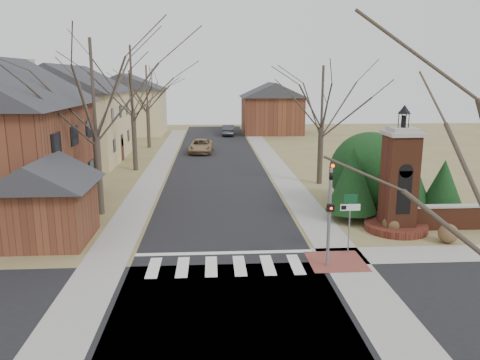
{
  "coord_description": "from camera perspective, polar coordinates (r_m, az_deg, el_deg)",
  "views": [
    {
      "loc": [
        -0.53,
        -17.66,
        7.84
      ],
      "look_at": [
        0.94,
        6.0,
        2.57
      ],
      "focal_mm": 35.0,
      "sensor_mm": 36.0,
      "label": 1
    }
  ],
  "objects": [
    {
      "name": "main_street",
      "position": [
        40.43,
        -2.73,
        1.35
      ],
      "size": [
        8.0,
        70.0,
        0.01
      ],
      "primitive_type": "cube",
      "color": "black",
      "rests_on": "ground"
    },
    {
      "name": "pickup_truck",
      "position": [
        49.12,
        -4.77,
        4.14
      ],
      "size": [
        2.6,
        5.15,
        1.4
      ],
      "primitive_type": "imported",
      "rotation": [
        0.0,
        0.0,
        -0.06
      ],
      "color": "#957951",
      "rests_on": "ground"
    },
    {
      "name": "evergreen_near",
      "position": [
        26.43,
        13.54,
        0.08
      ],
      "size": [
        2.8,
        2.8,
        4.1
      ],
      "color": "#473D33",
      "rests_on": "ground"
    },
    {
      "name": "bare_tree_0",
      "position": [
        27.43,
        -17.57,
        11.67
      ],
      "size": [
        8.05,
        8.05,
        11.15
      ],
      "color": "#473D33",
      "rests_on": "ground"
    },
    {
      "name": "house_distant_left",
      "position": [
        66.75,
        -13.62,
        9.11
      ],
      "size": [
        10.8,
        8.8,
        8.53
      ],
      "color": "#CFB68A",
      "rests_on": "ground"
    },
    {
      "name": "house_stucco_left",
      "position": [
        46.61,
        -19.9,
        7.81
      ],
      "size": [
        9.8,
        12.8,
        9.28
      ],
      "color": "#CFB68A",
      "rests_on": "ground"
    },
    {
      "name": "ground",
      "position": [
        19.33,
        -1.71,
        -11.4
      ],
      "size": [
        120.0,
        120.0,
        0.0
      ],
      "primitive_type": "plane",
      "color": "olive",
      "rests_on": "ground"
    },
    {
      "name": "bare_tree_2",
      "position": [
        53.12,
        -11.32,
        11.43
      ],
      "size": [
        7.35,
        7.35,
        10.19
      ],
      "color": "#473D33",
      "rests_on": "ground"
    },
    {
      "name": "sidewalk_right_main",
      "position": [
        40.83,
        4.58,
        1.44
      ],
      "size": [
        2.0,
        60.0,
        0.02
      ],
      "primitive_type": "cube",
      "color": "gray",
      "rests_on": "ground"
    },
    {
      "name": "brick_gate_monument",
      "position": [
        25.22,
        18.76,
        -1.14
      ],
      "size": [
        3.2,
        3.2,
        6.47
      ],
      "color": "brown",
      "rests_on": "ground"
    },
    {
      "name": "dry_shrub_right",
      "position": [
        24.67,
        24.04,
        -5.97
      ],
      "size": [
        0.94,
        0.94,
        0.94
      ],
      "primitive_type": "sphere",
      "color": "brown",
      "rests_on": "ground"
    },
    {
      "name": "distant_car",
      "position": [
        63.53,
        -1.44,
        6.11
      ],
      "size": [
        1.81,
        4.47,
        1.44
      ],
      "primitive_type": "imported",
      "rotation": [
        0.0,
        0.0,
        3.08
      ],
      "color": "#36373E",
      "rests_on": "ground"
    },
    {
      "name": "curb_apron",
      "position": [
        20.93,
        11.65,
        -9.7
      ],
      "size": [
        2.4,
        2.4,
        0.02
      ],
      "primitive_type": "cube",
      "color": "brown",
      "rests_on": "ground"
    },
    {
      "name": "evergreen_mass",
      "position": [
        29.29,
        15.51,
        1.37
      ],
      "size": [
        4.8,
        4.8,
        4.8
      ],
      "primitive_type": "sphere",
      "color": "black",
      "rests_on": "ground"
    },
    {
      "name": "traffic_signal_pole",
      "position": [
        19.58,
        10.88,
        -3.26
      ],
      "size": [
        0.28,
        0.41,
        4.5
      ],
      "color": "slate",
      "rests_on": "ground"
    },
    {
      "name": "stop_bar",
      "position": [
        21.45,
        -1.91,
        -8.89
      ],
      "size": [
        8.0,
        0.35,
        0.02
      ],
      "primitive_type": "cube",
      "color": "silver",
      "rests_on": "ground"
    },
    {
      "name": "garage_left",
      "position": [
        24.2,
        -22.72,
        -1.84
      ],
      "size": [
        4.8,
        4.8,
        4.29
      ],
      "color": "brown",
      "rests_on": "ground"
    },
    {
      "name": "sidewalk_left",
      "position": [
        40.69,
        -10.08,
        1.25
      ],
      "size": [
        2.0,
        60.0,
        0.02
      ],
      "primitive_type": "cube",
      "color": "gray",
      "rests_on": "ground"
    },
    {
      "name": "brick_garden_wall",
      "position": [
        27.6,
        27.23,
        -3.97
      ],
      "size": [
        7.5,
        0.5,
        1.3
      ],
      "color": "brown",
      "rests_on": "ground"
    },
    {
      "name": "dry_shrub_left",
      "position": [
        25.17,
        17.97,
        -5.16
      ],
      "size": [
        0.91,
        0.91,
        0.91
      ],
      "primitive_type": "sphere",
      "color": "brown",
      "rests_on": "ground"
    },
    {
      "name": "house_distant_right",
      "position": [
        66.34,
        3.88,
        8.89
      ],
      "size": [
        8.8,
        8.8,
        7.3
      ],
      "color": "brown",
      "rests_on": "ground"
    },
    {
      "name": "sign_post",
      "position": [
        21.4,
        13.25,
        -3.78
      ],
      "size": [
        0.9,
        0.07,
        2.75
      ],
      "color": "slate",
      "rests_on": "ground"
    },
    {
      "name": "crosswalk_zone",
      "position": [
        20.06,
        -1.79,
        -10.45
      ],
      "size": [
        8.0,
        2.2,
        0.02
      ],
      "primitive_type": "cube",
      "color": "silver",
      "rests_on": "ground"
    },
    {
      "name": "bare_tree_3",
      "position": [
        34.62,
        10.03,
        10.45
      ],
      "size": [
        7.0,
        7.0,
        9.7
      ],
      "color": "#473D33",
      "rests_on": "ground"
    },
    {
      "name": "evergreen_mid",
      "position": [
        28.6,
        19.21,
        1.27
      ],
      "size": [
        3.4,
        3.4,
        4.7
      ],
      "color": "#473D33",
      "rests_on": "ground"
    },
    {
      "name": "evergreen_far",
      "position": [
        28.69,
        23.56,
        -0.48
      ],
      "size": [
        2.4,
        2.4,
        3.3
      ],
      "color": "#473D33",
      "rests_on": "ground"
    },
    {
      "name": "cross_street",
      "position": [
        16.63,
        -1.36,
        -15.58
      ],
      "size": [
        120.0,
        8.0,
        0.01
      ],
      "primitive_type": "cube",
      "color": "black",
      "rests_on": "ground"
    },
    {
      "name": "bare_tree_1",
      "position": [
        40.18,
        -13.13,
        12.5
      ],
      "size": [
        8.4,
        8.4,
        11.64
      ],
      "color": "#473D33",
      "rests_on": "ground"
    }
  ]
}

